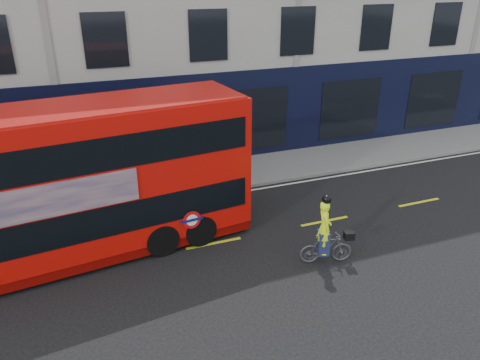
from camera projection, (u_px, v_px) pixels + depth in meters
ground at (85, 301)px, 12.15m from camera, size 120.00×120.00×0.00m
pavement at (72, 196)px, 17.67m from camera, size 60.00×3.00×0.12m
kerb at (74, 214)px, 16.38m from camera, size 60.00×0.12×0.13m
road_edge_line at (75, 219)px, 16.15m from camera, size 58.00×0.10×0.01m
lane_dashes at (81, 270)px, 13.42m from camera, size 58.00×0.12×0.01m
bus at (55, 187)px, 13.04m from camera, size 11.49×3.85×4.55m
cyclist at (326, 240)px, 13.49m from camera, size 1.61×0.83×2.20m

